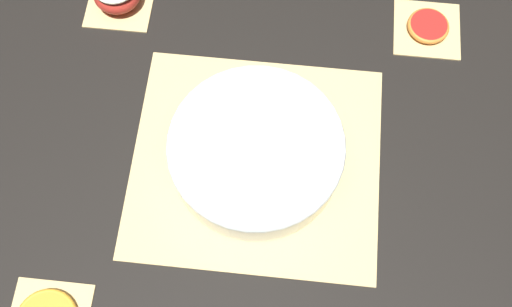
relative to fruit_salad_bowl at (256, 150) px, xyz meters
name	(u,v)px	position (x,y,z in m)	size (l,w,h in m)	color
ground_plane	(256,161)	(0.00, 0.00, -0.05)	(6.00, 6.00, 0.00)	black
bamboo_mat_center	(256,161)	(0.00, 0.00, -0.04)	(0.41, 0.38, 0.01)	#D6B775
coaster_mat_near_left	(427,29)	(-0.28, -0.29, -0.04)	(0.12, 0.12, 0.01)	#D6B775
coaster_mat_near_right	(120,2)	(0.29, -0.29, -0.04)	(0.12, 0.12, 0.01)	#D6B775
fruit_salad_bowl	(256,150)	(0.00, 0.00, 0.00)	(0.28, 0.28, 0.07)	silver
grapefruit_slice	(428,26)	(-0.28, -0.29, -0.03)	(0.08, 0.08, 0.01)	#B2231E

